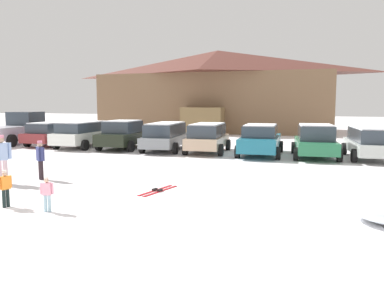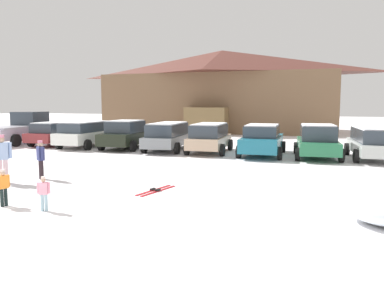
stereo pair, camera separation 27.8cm
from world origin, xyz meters
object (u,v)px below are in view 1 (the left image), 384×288
Objects in this scene: parked_beige_suv at (208,137)px; skier_teen_in_navy_coat at (40,158)px; ski_lodge at (217,90)px; skier_child_in_orange_jacket at (5,186)px; parked_white_suv at (83,133)px; skier_adult_in_blue_parka at (2,156)px; skier_child_in_pink_snowsuit at (47,192)px; parked_silver_wagon at (370,142)px; parked_green_coupe at (315,141)px; parked_grey_wagon at (166,135)px; pair_of_skis at (158,190)px; parked_maroon_van at (54,132)px; parked_teal_hatchback at (260,140)px; pickup_truck at (18,129)px; parked_black_sedan at (124,134)px.

parked_beige_suv is 3.05× the size of skier_teen_in_navy_coat.
parked_beige_suv is (4.25, -17.22, -3.20)m from ski_lodge.
parked_white_suv is at bearing 117.35° from skier_child_in_orange_jacket.
skier_adult_in_blue_parka is at bearing -126.52° from skier_teen_in_navy_coat.
skier_child_in_pink_snowsuit is at bearing -82.65° from ski_lodge.
parked_silver_wagon is at bearing 2.29° from parked_beige_suv.
ski_lodge is 5.14× the size of parked_green_coupe.
parked_green_coupe is 3.18× the size of skier_teen_in_navy_coat.
parked_grey_wagon is 3.54× the size of skier_teen_in_navy_coat.
skier_child_in_orange_jacket is at bearing -62.65° from parked_white_suv.
skier_teen_in_navy_coat reaches higher than pair_of_skis.
parked_maroon_van reaches higher than skier_child_in_orange_jacket.
skier_teen_in_navy_coat is (-3.45, -9.17, -0.09)m from parked_beige_suv.
parked_green_coupe is at bearing -0.47° from parked_beige_suv.
parked_teal_hatchback is 4.82× the size of skier_child_in_orange_jacket.
parked_beige_suv is 4.81× the size of skier_child_in_pink_snowsuit.
skier_child_in_orange_jacket is at bearing -98.04° from parked_beige_suv.
parked_maroon_van is 1.04× the size of parked_silver_wagon.
ski_lodge is 4.88× the size of parked_silver_wagon.
parked_beige_suv is 10.99m from skier_adult_in_blue_parka.
parked_maroon_van is 3.48× the size of skier_teen_in_navy_coat.
pickup_truck is 14.05m from skier_teen_in_navy_coat.
parked_white_suv is 5.72m from pickup_truck.
parked_white_suv is 0.77× the size of pickup_truck.
parked_teal_hatchback is 9.48m from pair_of_skis.
parked_beige_suv reaches higher than skier_teen_in_navy_coat.
parked_black_sedan is 10.27m from skier_adult_in_blue_parka.
parked_white_suv is at bearing -102.43° from ski_lodge.
skier_child_in_orange_jacket is (3.54, -12.45, -0.31)m from parked_black_sedan.
pickup_truck reaches higher than pair_of_skis.
parked_teal_hatchback is (5.53, -0.21, -0.05)m from parked_grey_wagon.
parked_grey_wagon is at bearing -1.27° from pickup_truck.
parked_grey_wagon is 1.04× the size of parked_teal_hatchback.
pickup_truck is at bearing 133.29° from skier_child_in_orange_jacket.
parked_green_coupe reaches higher than parked_maroon_van.
skier_adult_in_blue_parka is at bearing -89.88° from ski_lodge.
skier_adult_in_blue_parka is at bearing -139.86° from parked_silver_wagon.
pickup_truck reaches higher than parked_beige_suv.
skier_teen_in_navy_coat is at bearing 53.48° from skier_adult_in_blue_parka.
parked_maroon_van is 10.72m from parked_beige_suv.
parked_beige_suv is 5.71m from parked_green_coupe.
skier_child_in_pink_snowsuit is at bearing -124.35° from parked_silver_wagon.
parked_silver_wagon reaches higher than skier_teen_in_navy_coat.
skier_child_in_orange_jacket reaches higher than pair_of_skis.
parked_grey_wagon reaches higher than parked_silver_wagon.
skier_adult_in_blue_parka is at bearing -171.94° from pair_of_skis.
parked_silver_wagon reaches higher than pair_of_skis.
pair_of_skis is at bearing -32.97° from pickup_truck.
parked_white_suv is 0.99× the size of parked_silver_wagon.
skier_teen_in_navy_coat is at bearing -95.39° from parked_grey_wagon.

